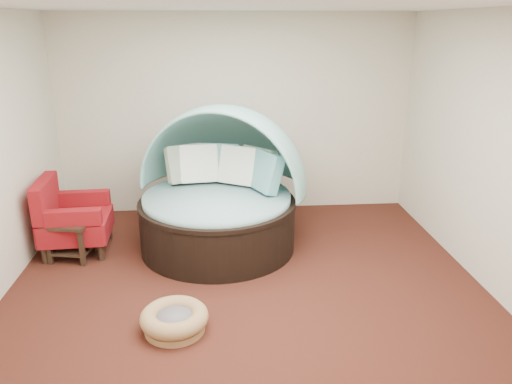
{
  "coord_description": "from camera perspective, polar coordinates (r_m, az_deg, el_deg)",
  "views": [
    {
      "loc": [
        -0.27,
        -4.56,
        2.66
      ],
      "look_at": [
        0.14,
        0.6,
        0.89
      ],
      "focal_mm": 35.0,
      "sensor_mm": 36.0,
      "label": 1
    }
  ],
  "objects": [
    {
      "name": "floor",
      "position": [
        5.29,
        -0.97,
        -11.35
      ],
      "size": [
        5.0,
        5.0,
        0.0
      ],
      "primitive_type": "plane",
      "color": "#481D14",
      "rests_on": "ground"
    },
    {
      "name": "wall_back",
      "position": [
        7.18,
        -2.31,
        8.74
      ],
      "size": [
        5.0,
        0.0,
        5.0
      ],
      "primitive_type": "plane",
      "rotation": [
        1.57,
        0.0,
        0.0
      ],
      "color": "beige",
      "rests_on": "floor"
    },
    {
      "name": "wall_front",
      "position": [
        2.43,
        2.66,
        -12.4
      ],
      "size": [
        5.0,
        0.0,
        5.0
      ],
      "primitive_type": "plane",
      "rotation": [
        -1.57,
        0.0,
        0.0
      ],
      "color": "beige",
      "rests_on": "floor"
    },
    {
      "name": "wall_right",
      "position": [
        5.48,
        26.06,
        3.64
      ],
      "size": [
        0.0,
        5.0,
        5.0
      ],
      "primitive_type": "plane",
      "rotation": [
        1.57,
        0.0,
        -1.57
      ],
      "color": "beige",
      "rests_on": "floor"
    },
    {
      "name": "ceiling",
      "position": [
        4.57,
        -1.18,
        20.62
      ],
      "size": [
        5.0,
        5.0,
        0.0
      ],
      "primitive_type": "plane",
      "rotation": [
        3.14,
        0.0,
        0.0
      ],
      "color": "white",
      "rests_on": "wall_back"
    },
    {
      "name": "canopy_daybed",
      "position": [
        6.07,
        -4.13,
        1.06
      ],
      "size": [
        2.48,
        2.44,
        1.74
      ],
      "rotation": [
        0.0,
        0.0,
        -0.36
      ],
      "color": "black",
      "rests_on": "floor"
    },
    {
      "name": "pet_basket",
      "position": [
        4.71,
        -9.3,
        -14.19
      ],
      "size": [
        0.63,
        0.63,
        0.22
      ],
      "rotation": [
        0.0,
        0.0,
        0.01
      ],
      "color": "#956C44",
      "rests_on": "floor"
    },
    {
      "name": "red_armchair",
      "position": [
        6.4,
        -20.44,
        -2.8
      ],
      "size": [
        0.83,
        0.83,
        0.93
      ],
      "rotation": [
        0.0,
        0.0,
        0.05
      ],
      "color": "black",
      "rests_on": "floor"
    },
    {
      "name": "side_table",
      "position": [
        6.26,
        -20.25,
        -4.48
      ],
      "size": [
        0.58,
        0.58,
        0.47
      ],
      "rotation": [
        0.0,
        0.0,
        -0.19
      ],
      "color": "black",
      "rests_on": "floor"
    }
  ]
}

